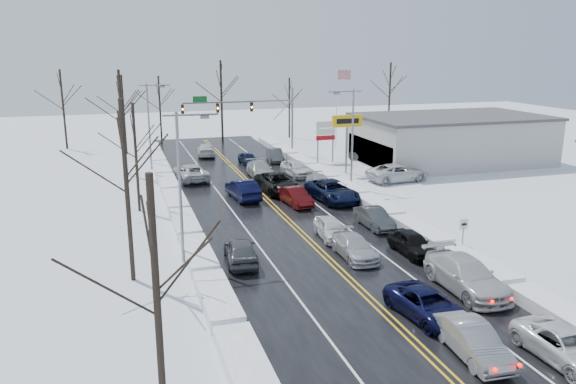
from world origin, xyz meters
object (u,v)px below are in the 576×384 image
object	(u,v)px
traffic_signal_mast	(251,110)
oncoming_car_0	(243,199)
tires_plus_sign	(347,125)
dealership_building	(451,139)
flagpole	(338,102)

from	to	relation	value
traffic_signal_mast	oncoming_car_0	distance (m)	20.29
tires_plus_sign	dealership_building	distance (m)	13.82
traffic_signal_mast	flagpole	xyz separation A→B (m)	(11.72, 2.01, 0.45)
flagpole	tires_plus_sign	bearing A→B (deg)	-108.44
traffic_signal_mast	dealership_building	world-z (taller)	traffic_signal_mast
dealership_building	flagpole	bearing A→B (deg)	126.27
tires_plus_sign	flagpole	bearing A→B (deg)	71.56
dealership_building	oncoming_car_0	size ratio (longest dim) A/B	4.00
dealership_building	oncoming_car_0	world-z (taller)	dealership_building
dealership_building	oncoming_car_0	bearing A→B (deg)	-161.16
tires_plus_sign	oncoming_car_0	bearing A→B (deg)	-151.14
traffic_signal_mast	oncoming_car_0	world-z (taller)	traffic_signal_mast
flagpole	oncoming_car_0	xyz separation A→B (m)	(-17.03, -20.81, -5.93)
tires_plus_sign	flagpole	distance (m)	14.79
oncoming_car_0	tires_plus_sign	bearing A→B (deg)	-156.66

